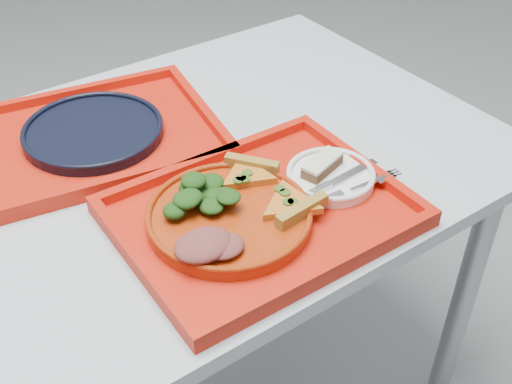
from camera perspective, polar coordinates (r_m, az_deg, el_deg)
table at (r=1.16m, az=-15.49°, el=-3.98°), size 1.60×0.80×0.75m
tray_main at (r=1.04m, az=0.47°, el=-2.10°), size 0.46×0.36×0.01m
tray_far at (r=1.25m, az=-14.15°, el=4.62°), size 0.50×0.42×0.01m
dinner_plate at (r=1.01m, az=-2.40°, el=-2.32°), size 0.26×0.26×0.02m
side_plate at (r=1.10m, az=6.63°, el=1.26°), size 0.15×0.15×0.01m
navy_plate at (r=1.24m, az=-14.25°, el=5.16°), size 0.26×0.26×0.02m
pizza_slice_a at (r=1.01m, az=3.02°, el=-0.85°), size 0.11×0.12×0.02m
pizza_slice_b at (r=1.07m, az=-0.82°, el=1.70°), size 0.14×0.14×0.02m
salad_heap at (r=1.00m, az=-5.12°, el=-0.30°), size 0.10×0.09×0.05m
meat_portion at (r=0.93m, az=-4.70°, el=-4.71°), size 0.09×0.07×0.03m
dessert_bar at (r=1.10m, az=5.91°, el=2.42°), size 0.09×0.06×0.02m
knife at (r=1.08m, az=7.19°, el=1.04°), size 0.19×0.03×0.01m
fork at (r=1.06m, az=8.33°, el=0.14°), size 0.19×0.04×0.01m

